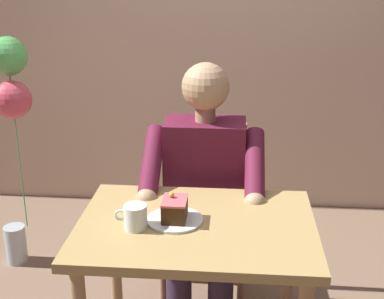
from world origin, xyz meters
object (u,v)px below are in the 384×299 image
coffee_cup (135,216)px  chair (206,208)px  cake_slice (175,209)px  seated_person (204,195)px  dessert_spoon (137,221)px  dining_table (196,249)px  balloon_display (11,107)px

coffee_cup → chair: bearing=-107.9°
coffee_cup → cake_slice: bearing=-153.7°
seated_person → coffee_cup: size_ratio=10.24×
seated_person → coffee_cup: 0.55m
dessert_spoon → chair: bearing=-109.4°
chair → coffee_cup: 0.75m
chair → coffee_cup: (0.21, 0.67, 0.28)m
cake_slice → coffee_cup: bearing=26.3°
dessert_spoon → coffee_cup: bearing=92.1°
dining_table → chair: bearing=-90.0°
chair → balloon_display: bearing=-13.9°
coffee_cup → balloon_display: (0.83, -0.92, 0.14)m
dining_table → dessert_spoon: size_ratio=6.11×
seated_person → coffee_cup: seated_person is taller
coffee_cup → balloon_display: 1.25m
seated_person → dining_table: bearing=90.0°
dining_table → balloon_display: balloon_display is taller
seated_person → balloon_display: bearing=-22.5°
chair → balloon_display: (1.04, -0.26, 0.42)m
chair → seated_person: (0.00, 0.17, 0.15)m
seated_person → dessert_spoon: bearing=63.9°
dining_table → chair: chair is taller
chair → cake_slice: 0.67m
dessert_spoon → balloon_display: (0.82, -0.87, 0.18)m
cake_slice → dessert_spoon: (0.14, 0.02, -0.05)m
cake_slice → dessert_spoon: bearing=6.6°
dining_table → seated_person: (0.00, -0.43, 0.02)m
coffee_cup → dessert_spoon: coffee_cup is taller
seated_person → chair: bearing=-90.0°
chair → dining_table: bearing=90.0°
dining_table → dessert_spoon: (0.22, 0.01, 0.11)m
chair → seated_person: bearing=90.0°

